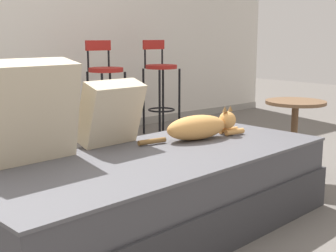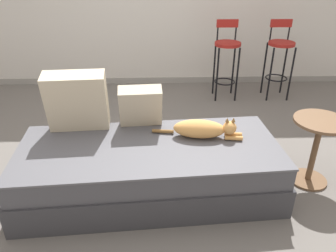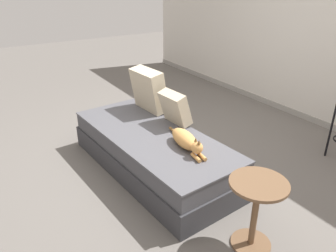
% 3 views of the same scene
% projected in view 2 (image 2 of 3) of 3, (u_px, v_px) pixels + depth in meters
% --- Properties ---
extents(ground_plane, '(16.00, 16.00, 0.00)m').
position_uv_depth(ground_plane, '(151.00, 164.00, 3.13)').
color(ground_plane, '#66605B').
rests_on(ground_plane, ground).
extents(wall_baseboard_trim, '(8.00, 0.02, 0.09)m').
position_uv_depth(wall_baseboard_trim, '(154.00, 80.00, 5.05)').
color(wall_baseboard_trim, gray).
rests_on(wall_baseboard_trim, ground).
extents(couch, '(2.14, 1.03, 0.44)m').
position_uv_depth(couch, '(150.00, 169.00, 2.67)').
color(couch, '#353539').
rests_on(couch, ground).
extents(throw_pillow_corner, '(0.51, 0.29, 0.51)m').
position_uv_depth(throw_pillow_corner, '(77.00, 101.00, 2.69)').
color(throw_pillow_corner, beige).
rests_on(throw_pillow_corner, couch).
extents(throw_pillow_middle, '(0.37, 0.26, 0.38)m').
position_uv_depth(throw_pillow_middle, '(140.00, 106.00, 2.77)').
color(throw_pillow_middle, beige).
rests_on(throw_pillow_middle, couch).
extents(cat, '(0.74, 0.22, 0.19)m').
position_uv_depth(cat, '(203.00, 129.00, 2.65)').
color(cat, tan).
rests_on(cat, couch).
extents(bar_stool_near_window, '(0.34, 0.34, 1.02)m').
position_uv_depth(bar_stool_near_window, '(227.00, 54.00, 4.31)').
color(bar_stool_near_window, black).
rests_on(bar_stool_near_window, ground).
extents(bar_stool_by_doorway, '(0.34, 0.34, 1.02)m').
position_uv_depth(bar_stool_by_doorway, '(280.00, 53.00, 4.32)').
color(bar_stool_by_doorway, black).
rests_on(bar_stool_by_doorway, ground).
extents(side_table, '(0.44, 0.44, 0.60)m').
position_uv_depth(side_table, '(317.00, 143.00, 2.72)').
color(side_table, brown).
rests_on(side_table, ground).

